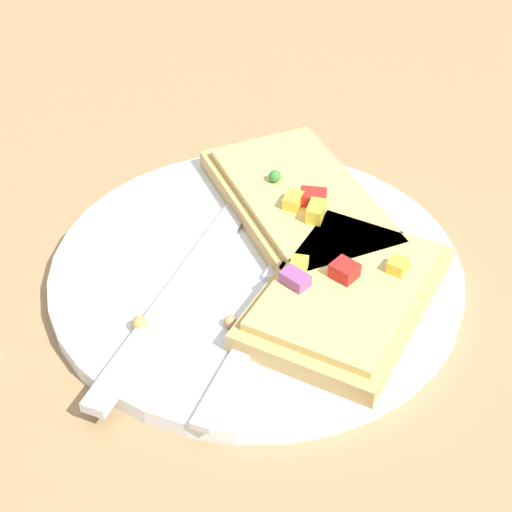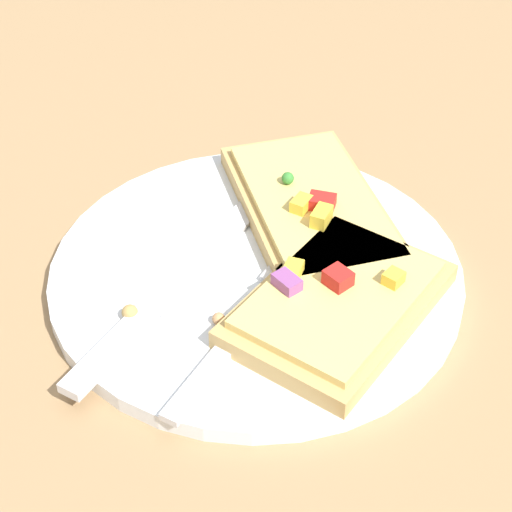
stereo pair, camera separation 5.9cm
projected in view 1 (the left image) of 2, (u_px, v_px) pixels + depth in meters
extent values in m
plane|color=#9E7A51|center=(256.00, 279.00, 0.61)|extent=(4.00, 4.00, 0.00)
cylinder|color=white|center=(256.00, 273.00, 0.60)|extent=(0.29, 0.29, 0.01)
cube|color=silver|center=(244.00, 350.00, 0.54)|extent=(0.03, 0.13, 0.01)
cube|color=silver|center=(294.00, 260.00, 0.60)|extent=(0.03, 0.05, 0.01)
cube|color=silver|center=(326.00, 231.00, 0.63)|extent=(0.01, 0.03, 0.00)
cube|color=silver|center=(317.00, 229.00, 0.63)|extent=(0.01, 0.03, 0.00)
cube|color=silver|center=(308.00, 226.00, 0.63)|extent=(0.01, 0.03, 0.00)
cube|color=silver|center=(299.00, 224.00, 0.63)|extent=(0.01, 0.03, 0.00)
cube|color=silver|center=(128.00, 361.00, 0.53)|extent=(0.03, 0.09, 0.01)
cube|color=silver|center=(207.00, 251.00, 0.61)|extent=(0.04, 0.14, 0.00)
cube|color=tan|center=(303.00, 207.00, 0.64)|extent=(0.19, 0.20, 0.01)
cube|color=#E0C16B|center=(303.00, 196.00, 0.64)|extent=(0.17, 0.18, 0.01)
cube|color=yellow|center=(316.00, 211.00, 0.61)|extent=(0.01, 0.02, 0.01)
cube|color=red|center=(313.00, 197.00, 0.62)|extent=(0.02, 0.02, 0.01)
sphere|color=#388433|center=(275.00, 176.00, 0.64)|extent=(0.01, 0.01, 0.01)
cube|color=yellow|center=(293.00, 201.00, 0.62)|extent=(0.01, 0.02, 0.01)
cube|color=tan|center=(346.00, 297.00, 0.57)|extent=(0.13, 0.17, 0.01)
cube|color=#E0C16B|center=(347.00, 286.00, 0.56)|extent=(0.11, 0.15, 0.01)
cube|color=yellow|center=(398.00, 264.00, 0.57)|extent=(0.01, 0.02, 0.01)
cube|color=#934C8E|center=(295.00, 279.00, 0.55)|extent=(0.02, 0.02, 0.01)
cube|color=red|center=(345.00, 270.00, 0.56)|extent=(0.02, 0.02, 0.01)
cube|color=yellow|center=(298.00, 269.00, 0.56)|extent=(0.01, 0.02, 0.01)
sphere|color=tan|center=(140.00, 324.00, 0.55)|extent=(0.01, 0.01, 0.01)
sphere|color=#D68951|center=(327.00, 254.00, 0.60)|extent=(0.01, 0.01, 0.01)
sphere|color=tan|center=(236.00, 323.00, 0.55)|extent=(0.01, 0.01, 0.01)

